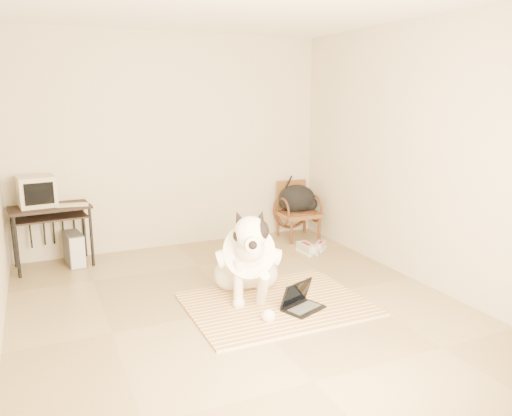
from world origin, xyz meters
TOP-DOWN VIEW (x-y plane):
  - floor at (0.00, 0.00)m, footprint 4.50×4.50m
  - wall_back at (0.00, 2.25)m, footprint 4.50×0.00m
  - wall_front at (0.00, -2.25)m, footprint 4.50×0.00m
  - wall_right at (2.00, 0.00)m, footprint 0.00×4.50m
  - rug at (0.34, -0.05)m, footprint 1.65×1.26m
  - dog at (0.17, 0.23)m, footprint 0.71×1.34m
  - laptop at (0.49, -0.25)m, footprint 0.43×0.38m
  - computer_desk at (-1.52, 1.97)m, footprint 0.90×0.57m
  - crt_monitor at (-1.64, 2.04)m, footprint 0.43×0.41m
  - desk_keyboard at (-1.28, 1.89)m, footprint 0.36×0.18m
  - pc_tower at (-1.30, 1.95)m, footprint 0.22×0.43m
  - rattan_chair at (1.62, 1.90)m, footprint 0.52×0.51m
  - backpack at (1.64, 1.90)m, footprint 0.56×0.43m
  - sneaker_left at (1.40, 1.23)m, footprint 0.14×0.34m
  - sneaker_right at (1.63, 1.28)m, footprint 0.26×0.26m

SIDE VIEW (x-z plane):
  - floor at x=0.00m, z-range 0.00..0.00m
  - rug at x=0.34m, z-range 0.00..0.02m
  - sneaker_right at x=1.63m, z-range -0.01..0.09m
  - sneaker_left at x=1.40m, z-range -0.01..0.11m
  - laptop at x=0.49m, z-range -0.05..0.21m
  - pc_tower at x=-1.30m, z-range 0.00..0.38m
  - dog at x=0.17m, z-range -0.10..0.87m
  - rattan_chair at x=1.62m, z-range 0.00..0.78m
  - backpack at x=1.64m, z-range 0.34..0.73m
  - computer_desk at x=-1.52m, z-range 0.26..0.97m
  - desk_keyboard at x=-1.28m, z-range 0.72..0.74m
  - crt_monitor at x=-1.64m, z-range 0.72..1.06m
  - wall_back at x=0.00m, z-range -0.90..3.60m
  - wall_front at x=0.00m, z-range -0.90..3.60m
  - wall_right at x=2.00m, z-range -0.90..3.60m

